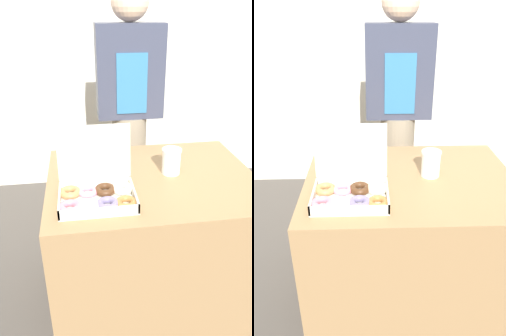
# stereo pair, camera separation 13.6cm
# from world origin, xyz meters

# --- Properties ---
(ground_plane) EXTENTS (14.00, 14.00, 0.00)m
(ground_plane) POSITION_xyz_m (0.00, 0.00, 0.00)
(ground_plane) COLOR #4C4742
(wall_back) EXTENTS (10.00, 0.05, 2.60)m
(wall_back) POSITION_xyz_m (0.00, 1.46, 1.30)
(wall_back) COLOR beige
(wall_back) RESTS_ON ground_plane
(table) EXTENTS (1.00, 0.78, 0.77)m
(table) POSITION_xyz_m (0.00, 0.00, 0.38)
(table) COLOR #99754C
(table) RESTS_ON ground_plane
(donut_box) EXTENTS (0.35, 0.27, 0.29)m
(donut_box) POSITION_xyz_m (-0.28, -0.17, 0.81)
(donut_box) COLOR silver
(donut_box) RESTS_ON table
(coffee_cup) EXTENTS (0.09, 0.09, 0.13)m
(coffee_cup) POSITION_xyz_m (0.10, 0.02, 0.83)
(coffee_cup) COLOR white
(coffee_cup) RESTS_ON table
(person_customer) EXTENTS (0.41, 0.23, 1.66)m
(person_customer) POSITION_xyz_m (-0.01, 0.68, 0.92)
(person_customer) COLOR gray
(person_customer) RESTS_ON ground_plane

